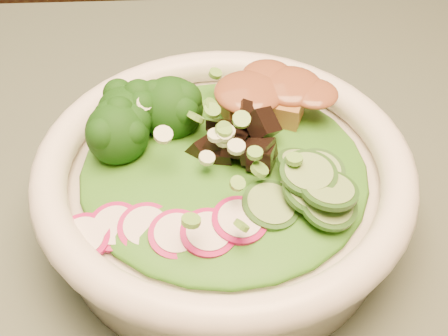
{
  "coord_description": "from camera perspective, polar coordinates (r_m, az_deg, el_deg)",
  "views": [
    {
      "loc": [
        0.1,
        -0.22,
        1.1
      ],
      "look_at": [
        0.12,
        0.07,
        0.81
      ],
      "focal_mm": 50.0,
      "sensor_mm": 36.0,
      "label": 1
    }
  ],
  "objects": [
    {
      "name": "salad_bowl",
      "position": [
        0.43,
        -0.0,
        -1.82
      ],
      "size": [
        0.26,
        0.26,
        0.07
      ],
      "rotation": [
        0.0,
        0.0,
        0.03
      ],
      "color": "white",
      "rests_on": "dining_table"
    },
    {
      "name": "lettuce_bed",
      "position": [
        0.42,
        -0.0,
        0.1
      ],
      "size": [
        0.19,
        0.19,
        0.02
      ],
      "primitive_type": "ellipsoid",
      "color": "#216415",
      "rests_on": "salad_bowl"
    },
    {
      "name": "broccoli_florets",
      "position": [
        0.43,
        -7.08,
        4.05
      ],
      "size": [
        0.08,
        0.07,
        0.04
      ],
      "primitive_type": null,
      "rotation": [
        0.0,
        0.0,
        0.03
      ],
      "color": "black",
      "rests_on": "salad_bowl"
    },
    {
      "name": "radish_slices",
      "position": [
        0.38,
        -4.34,
        -5.54
      ],
      "size": [
        0.11,
        0.04,
        0.02
      ],
      "primitive_type": null,
      "rotation": [
        0.0,
        0.0,
        0.03
      ],
      "color": "#9D0C4C",
      "rests_on": "salad_bowl"
    },
    {
      "name": "cucumber_slices",
      "position": [
        0.39,
        7.86,
        -1.95
      ],
      "size": [
        0.07,
        0.07,
        0.03
      ],
      "primitive_type": null,
      "rotation": [
        0.0,
        0.0,
        0.03
      ],
      "color": "#7DA25A",
      "rests_on": "salad_bowl"
    },
    {
      "name": "mushroom_heap",
      "position": [
        0.42,
        0.78,
        2.36
      ],
      "size": [
        0.07,
        0.07,
        0.04
      ],
      "primitive_type": null,
      "rotation": [
        0.0,
        0.0,
        0.03
      ],
      "color": "black",
      "rests_on": "salad_bowl"
    },
    {
      "name": "tofu_cubes",
      "position": [
        0.45,
        3.93,
        5.73
      ],
      "size": [
        0.09,
        0.06,
        0.03
      ],
      "primitive_type": null,
      "rotation": [
        0.0,
        0.0,
        0.03
      ],
      "color": "#975B32",
      "rests_on": "salad_bowl"
    },
    {
      "name": "peanut_sauce",
      "position": [
        0.44,
        4.01,
        6.98
      ],
      "size": [
        0.07,
        0.05,
        0.02
      ],
      "primitive_type": "ellipsoid",
      "color": "brown",
      "rests_on": "tofu_cubes"
    },
    {
      "name": "scallion_garnish",
      "position": [
        0.4,
        0.0,
        2.39
      ],
      "size": [
        0.18,
        0.18,
        0.02
      ],
      "primitive_type": null,
      "color": "#63A63A",
      "rests_on": "salad_bowl"
    }
  ]
}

